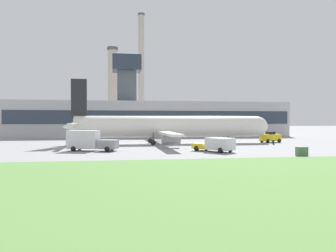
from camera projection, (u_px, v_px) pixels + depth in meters
ground_plane at (175, 146)px, 51.48m from camera, size 400.00×400.00×0.00m
grass_strip at (314, 203)px, 15.44m from camera, size 240.00×37.00×0.06m
terminal_building at (149, 118)px, 86.40m from camera, size 70.15×16.08×20.81m
smokestack_left at (113, 89)px, 121.11m from camera, size 3.99×3.99×31.29m
smokestack_right at (141, 73)px, 117.55m from camera, size 2.51×2.51×42.56m
airplane at (168, 127)px, 56.50m from camera, size 35.90×30.96×10.92m
pushback_tug at (270, 138)px, 60.13m from camera, size 3.99×2.89×2.03m
baggage_truck at (89, 141)px, 43.08m from camera, size 6.81×3.91×2.71m
fuel_truck at (216, 145)px, 41.75m from camera, size 4.94×5.73×1.81m
ground_crew_person at (273, 140)px, 55.06m from camera, size 0.42×0.42×1.61m
utility_cabinet at (302, 151)px, 36.74m from camera, size 1.20×0.69×1.03m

